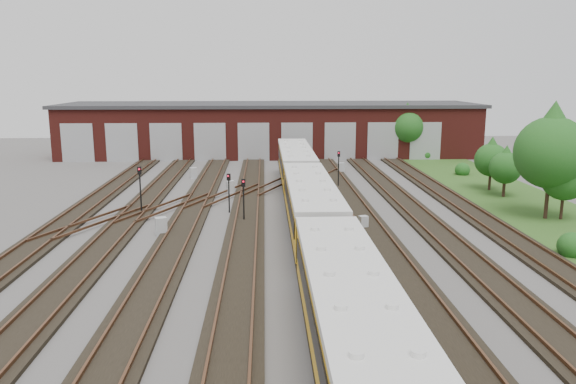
{
  "coord_description": "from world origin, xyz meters",
  "views": [
    {
      "loc": [
        -0.73,
        -30.46,
        9.67
      ],
      "look_at": [
        0.81,
        6.45,
        2.0
      ],
      "focal_mm": 35.0,
      "sensor_mm": 36.0,
      "label": 1
    }
  ],
  "objects": [
    {
      "name": "signal_mast_0",
      "position": [
        -2.17,
        6.28,
        1.9
      ],
      "size": [
        0.26,
        0.24,
        2.94
      ],
      "rotation": [
        0.0,
        0.0,
        0.0
      ],
      "color": "black",
      "rests_on": "ground"
    },
    {
      "name": "tree_4",
      "position": [
        19.49,
        5.94,
        3.35
      ],
      "size": [
        3.15,
        3.15,
        5.21
      ],
      "color": "#301D15",
      "rests_on": "ground"
    },
    {
      "name": "maintenance_shed",
      "position": [
        -0.01,
        39.97,
        3.2
      ],
      "size": [
        51.0,
        12.5,
        6.35
      ],
      "color": "#551A15",
      "rests_on": "ground"
    },
    {
      "name": "relay_cabinet_0",
      "position": [
        -7.17,
        3.29,
        0.56
      ],
      "size": [
        0.83,
        0.76,
        1.12
      ],
      "primitive_type": "cube",
      "rotation": [
        0.0,
        0.0,
        0.35
      ],
      "color": "#A4A7A9",
      "rests_on": "ground"
    },
    {
      "name": "metro_train",
      "position": [
        2.0,
        2.37,
        1.93
      ],
      "size": [
        2.72,
        47.1,
        3.12
      ],
      "rotation": [
        0.0,
        0.0,
        -0.0
      ],
      "color": "black",
      "rests_on": "ground"
    },
    {
      "name": "signal_mast_2",
      "position": [
        -3.32,
        8.97,
        1.84
      ],
      "size": [
        0.28,
        0.27,
        2.85
      ],
      "rotation": [
        0.0,
        0.0,
        -0.34
      ],
      "color": "black",
      "rests_on": "ground"
    },
    {
      "name": "tree_3",
      "position": [
        18.61,
        13.29,
        2.73
      ],
      "size": [
        2.57,
        2.57,
        4.25
      ],
      "color": "#301D15",
      "rests_on": "ground"
    },
    {
      "name": "ground",
      "position": [
        0.0,
        0.0,
        0.0
      ],
      "size": [
        120.0,
        120.0,
        0.0
      ],
      "primitive_type": "plane",
      "color": "#4A4745",
      "rests_on": "ground"
    },
    {
      "name": "relay_cabinet_2",
      "position": [
        -3.66,
        15.99,
        0.51
      ],
      "size": [
        0.74,
        0.68,
        1.02
      ],
      "primitive_type": "cube",
      "rotation": [
        0.0,
        0.0,
        0.32
      ],
      "color": "#A4A7A9",
      "rests_on": "ground"
    },
    {
      "name": "relay_cabinet_3",
      "position": [
        6.99,
        25.28,
        0.53
      ],
      "size": [
        0.7,
        0.61,
        1.05
      ],
      "primitive_type": "cube",
      "rotation": [
        0.0,
        0.0,
        0.14
      ],
      "color": "#A4A7A9",
      "rests_on": "ground"
    },
    {
      "name": "signal_mast_1",
      "position": [
        -9.62,
        9.09,
        2.16
      ],
      "size": [
        0.29,
        0.27,
        3.37
      ],
      "rotation": [
        0.0,
        0.0,
        0.11
      ],
      "color": "black",
      "rests_on": "ground"
    },
    {
      "name": "bush_2",
      "position": [
        18.34,
        34.59,
        0.76
      ],
      "size": [
        1.52,
        1.52,
        1.52
      ],
      "primitive_type": "sphere",
      "color": "#154915",
      "rests_on": "ground"
    },
    {
      "name": "relay_cabinet_4",
      "position": [
        5.55,
        4.09,
        0.44
      ],
      "size": [
        0.64,
        0.59,
        0.88
      ],
      "primitive_type": "cube",
      "rotation": [
        0.0,
        0.0,
        0.32
      ],
      "color": "#A4A7A9",
      "rests_on": "ground"
    },
    {
      "name": "bush_0",
      "position": [
        16.0,
        -1.76,
        0.77
      ],
      "size": [
        1.55,
        1.55,
        1.55
      ],
      "primitive_type": "sphere",
      "color": "#154915",
      "rests_on": "ground"
    },
    {
      "name": "tree_2",
      "position": [
        18.53,
        6.19,
        5.2
      ],
      "size": [
        4.88,
        4.88,
        8.09
      ],
      "color": "#301D15",
      "rests_on": "ground"
    },
    {
      "name": "tree_1",
      "position": [
        18.54,
        16.03,
        2.99
      ],
      "size": [
        2.81,
        2.81,
        4.65
      ],
      "color": "#301D15",
      "rests_on": "ground"
    },
    {
      "name": "track_network",
      "position": [
        -0.17,
        0.59,
        0.11
      ],
      "size": [
        30.4,
        70.0,
        0.33
      ],
      "color": "black",
      "rests_on": "ground"
    },
    {
      "name": "signal_mast_3",
      "position": [
        5.72,
        17.79,
        2.05
      ],
      "size": [
        0.26,
        0.24,
        3.24
      ],
      "rotation": [
        0.0,
        0.0,
        -0.17
      ],
      "color": "black",
      "rests_on": "ground"
    },
    {
      "name": "tree_0",
      "position": [
        16.0,
        35.0,
        4.26
      ],
      "size": [
        4.01,
        4.01,
        6.64
      ],
      "color": "#301D15",
      "rests_on": "ground"
    },
    {
      "name": "relay_cabinet_1",
      "position": [
        -7.59,
        22.89,
        0.53
      ],
      "size": [
        0.77,
        0.7,
        1.05
      ],
      "primitive_type": "cube",
      "rotation": [
        0.0,
        0.0,
        0.32
      ],
      "color": "#A4A7A9",
      "rests_on": "ground"
    },
    {
      "name": "bush_1",
      "position": [
        18.86,
        23.64,
        0.73
      ],
      "size": [
        1.46,
        1.46,
        1.46
      ],
      "primitive_type": "sphere",
      "color": "#154915",
      "rests_on": "ground"
    },
    {
      "name": "grass_verge",
      "position": [
        19.0,
        10.0,
        0.03
      ],
      "size": [
        8.0,
        55.0,
        0.05
      ],
      "primitive_type": "cube",
      "color": "#224517",
      "rests_on": "ground"
    }
  ]
}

